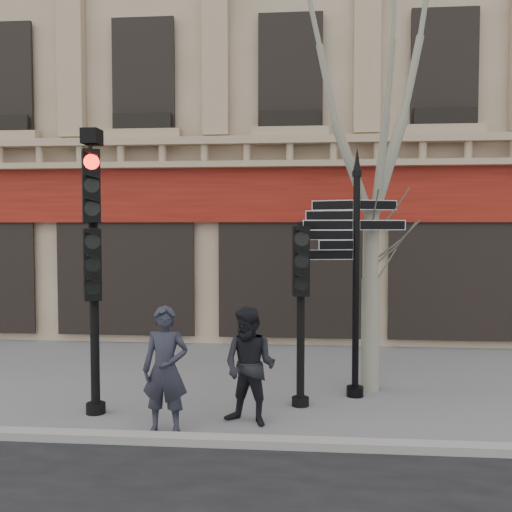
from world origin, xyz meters
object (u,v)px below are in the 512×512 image
Objects in this scene: traffic_signal_main at (93,235)px; traffic_signal_secondary at (301,281)px; pedestrian_a at (165,370)px; pedestrian_b at (250,366)px; fingerpost at (356,231)px; plane_tree at (373,82)px.

traffic_signal_main is 1.51× the size of traffic_signal_secondary.
pedestrian_a is 1.21m from pedestrian_b.
fingerpost is 1.34m from traffic_signal_secondary.
traffic_signal_main reaches higher than fingerpost.
pedestrian_b is (-1.92, -1.89, -4.45)m from plane_tree.
traffic_signal_secondary is at bearing 37.95° from pedestrian_a.
plane_tree is at bearing 65.62° from pedestrian_b.
traffic_signal_main is 2.44× the size of pedestrian_a.
traffic_signal_main is 2.34m from pedestrian_a.
pedestrian_a is (1.27, -0.71, -1.84)m from traffic_signal_main.
pedestrian_a is (-1.85, -1.35, -1.11)m from traffic_signal_secondary.
plane_tree is 4.46× the size of pedestrian_b.
traffic_signal_secondary is at bearing 72.80° from pedestrian_b.
traffic_signal_main reaches higher than pedestrian_a.
plane_tree is 5.20m from pedestrian_b.
traffic_signal_main reaches higher than traffic_signal_secondary.
plane_tree is 4.28× the size of pedestrian_a.
fingerpost is 2.35× the size of pedestrian_a.
fingerpost is at bearing 63.78° from pedestrian_b.
fingerpost is at bearing -126.96° from plane_tree.
traffic_signal_secondary is at bearing -13.18° from traffic_signal_main.
plane_tree is 5.85m from pedestrian_a.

